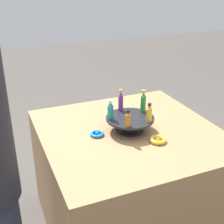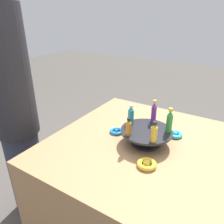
{
  "view_description": "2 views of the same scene",
  "coord_description": "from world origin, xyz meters",
  "px_view_note": "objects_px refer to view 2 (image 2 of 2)",
  "views": [
    {
      "loc": [
        -1.52,
        0.75,
        1.65
      ],
      "look_at": [
        -0.04,
        0.13,
        0.92
      ],
      "focal_mm": 50.0,
      "sensor_mm": 36.0,
      "label": 1
    },
    {
      "loc": [
        -1.02,
        -0.4,
        1.45
      ],
      "look_at": [
        -0.06,
        0.19,
        0.93
      ],
      "focal_mm": 35.0,
      "sensor_mm": 36.0,
      "label": 2
    }
  ],
  "objects_px": {
    "ribbon_bow_blue": "(116,131)",
    "bottle_gold": "(154,132)",
    "display_stand": "(146,135)",
    "bottle_purple": "(154,112)",
    "person_figure": "(15,113)",
    "ribbon_bow_gold": "(147,164)",
    "bottle_amber": "(129,127)",
    "ribbon_bow_teal": "(175,134)",
    "bottle_teal": "(131,115)",
    "bottle_green": "(169,121)"
  },
  "relations": [
    {
      "from": "bottle_teal",
      "to": "ribbon_bow_teal",
      "type": "xyz_separation_m",
      "value": [
        0.14,
        -0.23,
        -0.13
      ]
    },
    {
      "from": "ribbon_bow_teal",
      "to": "ribbon_bow_blue",
      "type": "distance_m",
      "value": 0.36
    },
    {
      "from": "ribbon_bow_blue",
      "to": "display_stand",
      "type": "bearing_deg",
      "value": -94.77
    },
    {
      "from": "ribbon_bow_teal",
      "to": "ribbon_bow_gold",
      "type": "xyz_separation_m",
      "value": [
        -0.36,
        0.03,
        0.0
      ]
    },
    {
      "from": "bottle_green",
      "to": "ribbon_bow_teal",
      "type": "height_order",
      "value": "bottle_green"
    },
    {
      "from": "bottle_gold",
      "to": "ribbon_bow_gold",
      "type": "xyz_separation_m",
      "value": [
        -0.1,
        -0.01,
        -0.13
      ]
    },
    {
      "from": "bottle_teal",
      "to": "ribbon_bow_gold",
      "type": "relative_size",
      "value": 1.2
    },
    {
      "from": "ribbon_bow_teal",
      "to": "bottle_amber",
      "type": "bearing_deg",
      "value": 146.36
    },
    {
      "from": "bottle_purple",
      "to": "ribbon_bow_gold",
      "type": "xyz_separation_m",
      "value": [
        -0.31,
        -0.1,
        -0.14
      ]
    },
    {
      "from": "bottle_purple",
      "to": "bottle_teal",
      "type": "height_order",
      "value": "bottle_purple"
    },
    {
      "from": "ribbon_bow_blue",
      "to": "bottle_amber",
      "type": "bearing_deg",
      "value": -129.47
    },
    {
      "from": "display_stand",
      "to": "bottle_purple",
      "type": "distance_m",
      "value": 0.15
    },
    {
      "from": "bottle_teal",
      "to": "ribbon_bow_teal",
      "type": "bearing_deg",
      "value": -58.72
    },
    {
      "from": "bottle_amber",
      "to": "bottle_gold",
      "type": "bearing_deg",
      "value": -85.66
    },
    {
      "from": "bottle_purple",
      "to": "ribbon_bow_blue",
      "type": "bearing_deg",
      "value": 117.19
    },
    {
      "from": "display_stand",
      "to": "ribbon_bow_teal",
      "type": "xyz_separation_m",
      "value": [
        0.17,
        -0.12,
        -0.05
      ]
    },
    {
      "from": "ribbon_bow_blue",
      "to": "person_figure",
      "type": "height_order",
      "value": "person_figure"
    },
    {
      "from": "display_stand",
      "to": "ribbon_bow_gold",
      "type": "relative_size",
      "value": 2.98
    },
    {
      "from": "bottle_teal",
      "to": "bottle_green",
      "type": "height_order",
      "value": "bottle_green"
    },
    {
      "from": "display_stand",
      "to": "person_figure",
      "type": "relative_size",
      "value": 0.18
    },
    {
      "from": "display_stand",
      "to": "person_figure",
      "type": "bearing_deg",
      "value": 106.5
    },
    {
      "from": "bottle_gold",
      "to": "bottle_green",
      "type": "relative_size",
      "value": 0.8
    },
    {
      "from": "display_stand",
      "to": "person_figure",
      "type": "xyz_separation_m",
      "value": [
        -0.25,
        0.83,
        0.03
      ]
    },
    {
      "from": "bottle_green",
      "to": "ribbon_bow_blue",
      "type": "distance_m",
      "value": 0.35
    },
    {
      "from": "ribbon_bow_blue",
      "to": "bottle_gold",
      "type": "bearing_deg",
      "value": -110.85
    },
    {
      "from": "bottle_purple",
      "to": "bottle_amber",
      "type": "height_order",
      "value": "bottle_purple"
    },
    {
      "from": "bottle_gold",
      "to": "ribbon_bow_teal",
      "type": "relative_size",
      "value": 1.25
    },
    {
      "from": "ribbon_bow_blue",
      "to": "ribbon_bow_gold",
      "type": "relative_size",
      "value": 0.87
    },
    {
      "from": "bottle_green",
      "to": "bottle_gold",
      "type": "bearing_deg",
      "value": 166.34
    },
    {
      "from": "bottle_purple",
      "to": "person_figure",
      "type": "distance_m",
      "value": 0.9
    },
    {
      "from": "bottle_amber",
      "to": "bottle_green",
      "type": "bearing_deg",
      "value": -49.66
    },
    {
      "from": "bottle_green",
      "to": "ribbon_bow_blue",
      "type": "bearing_deg",
      "value": 95.05
    },
    {
      "from": "ribbon_bow_teal",
      "to": "person_figure",
      "type": "xyz_separation_m",
      "value": [
        -0.42,
        0.95,
        0.08
      ]
    },
    {
      "from": "bottle_amber",
      "to": "ribbon_bow_gold",
      "type": "relative_size",
      "value": 1.03
    },
    {
      "from": "display_stand",
      "to": "ribbon_bow_blue",
      "type": "height_order",
      "value": "display_stand"
    },
    {
      "from": "bottle_gold",
      "to": "ribbon_bow_blue",
      "type": "distance_m",
      "value": 0.33
    },
    {
      "from": "display_stand",
      "to": "person_figure",
      "type": "distance_m",
      "value": 0.87
    },
    {
      "from": "bottle_purple",
      "to": "bottle_amber",
      "type": "xyz_separation_m",
      "value": [
        -0.22,
        0.05,
        -0.02
      ]
    },
    {
      "from": "bottle_teal",
      "to": "bottle_gold",
      "type": "bearing_deg",
      "value": -121.66
    },
    {
      "from": "bottle_purple",
      "to": "bottle_gold",
      "type": "height_order",
      "value": "bottle_purple"
    },
    {
      "from": "person_figure",
      "to": "ribbon_bow_gold",
      "type": "bearing_deg",
      "value": -12.87
    },
    {
      "from": "display_stand",
      "to": "bottle_green",
      "type": "xyz_separation_m",
      "value": [
        0.05,
        -0.11,
        0.1
      ]
    },
    {
      "from": "bottle_teal",
      "to": "bottle_green",
      "type": "relative_size",
      "value": 0.83
    },
    {
      "from": "ribbon_bow_teal",
      "to": "person_figure",
      "type": "relative_size",
      "value": 0.05
    },
    {
      "from": "bottle_teal",
      "to": "ribbon_bow_teal",
      "type": "height_order",
      "value": "bottle_teal"
    },
    {
      "from": "bottle_gold",
      "to": "ribbon_bow_blue",
      "type": "relative_size",
      "value": 1.34
    },
    {
      "from": "bottle_amber",
      "to": "bottle_green",
      "type": "relative_size",
      "value": 0.71
    },
    {
      "from": "bottle_teal",
      "to": "ribbon_bow_blue",
      "type": "distance_m",
      "value": 0.16
    },
    {
      "from": "bottle_gold",
      "to": "bottle_green",
      "type": "bearing_deg",
      "value": -13.66
    },
    {
      "from": "bottle_purple",
      "to": "person_figure",
      "type": "xyz_separation_m",
      "value": [
        -0.37,
        0.82,
        -0.06
      ]
    }
  ]
}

